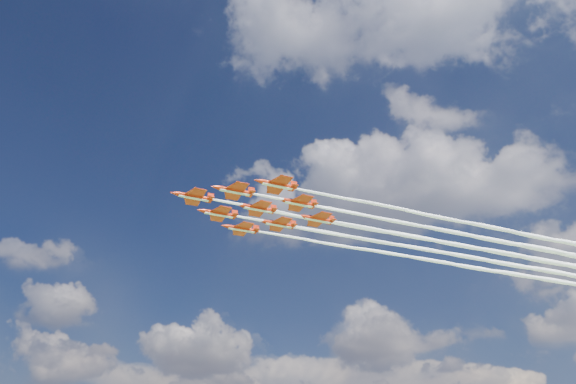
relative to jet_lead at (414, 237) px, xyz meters
name	(u,v)px	position (x,y,z in m)	size (l,w,h in m)	color
jet_lead	(414,237)	(0.00, 0.00, 0.00)	(104.76, 100.53, 2.90)	red
jet_row2_port	(453,232)	(11.46, 1.00, 0.00)	(104.76, 100.53, 2.90)	red
jet_row2_starb	(425,249)	(1.48, 11.40, 0.00)	(104.76, 100.53, 2.90)	red
jet_row3_port	(493,228)	(22.91, 1.99, 0.00)	(104.76, 100.53, 2.90)	red
jet_row3_centre	(462,245)	(12.93, 12.40, 0.00)	(104.76, 100.53, 2.90)	red
jet_row3_starb	(435,261)	(2.95, 22.81, 0.00)	(104.76, 100.53, 2.90)	red
jet_row4_port	(501,241)	(24.39, 13.39, 0.00)	(104.76, 100.53, 2.90)	red
jet_row4_starb	(470,257)	(14.41, 23.80, 0.00)	(104.76, 100.53, 2.90)	red
jet_tail	(507,254)	(25.86, 24.80, 0.00)	(104.76, 100.53, 2.90)	red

